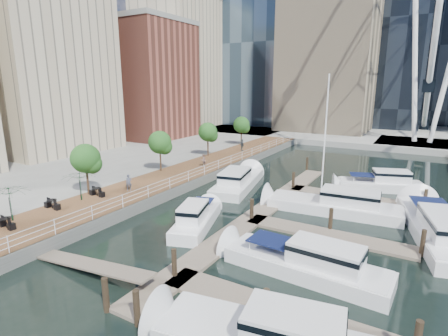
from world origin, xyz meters
TOP-DOWN VIEW (x-y plane):
  - ground at (0.00, 0.00)m, footprint 520.00×520.00m
  - boardwalk at (-9.00, 15.00)m, footprint 6.00×60.00m
  - seawall at (-6.00, 15.00)m, footprint 0.25×60.00m
  - land_inland at (-36.00, 15.00)m, footprint 48.00×90.00m
  - land_far at (0.00, 102.00)m, footprint 200.00×114.00m
  - pier at (14.00, 52.00)m, footprint 14.00×12.00m
  - railing at (-6.10, 15.00)m, footprint 0.10×60.00m
  - floating_docks at (7.97, 9.98)m, footprint 16.00×34.00m
  - midrise_condos at (-33.57, 26.82)m, footprint 19.00×67.00m
  - street_trees at (-11.40, 14.00)m, footprint 2.60×42.60m
  - cafe_tables at (-10.40, -2.00)m, footprint 2.50×13.70m
  - yacht_foreground at (9.22, 2.18)m, footprint 10.47×3.40m
  - pedestrian_near at (-9.05, 6.65)m, footprint 0.65×0.66m
  - pedestrian_mid at (-8.46, 18.34)m, footprint 0.76×0.86m
  - pedestrian_far at (-8.91, 29.47)m, footprint 1.09×0.96m
  - moored_yachts at (8.15, 11.91)m, footprint 24.26×31.57m
  - cafe_seating at (-10.71, -2.45)m, footprint 3.69×14.82m

SIDE VIEW (x-z plane):
  - ground at x=0.00m, z-range 0.00..0.00m
  - yacht_foreground at x=9.22m, z-range -1.07..1.07m
  - moored_yachts at x=8.15m, z-range -5.75..5.75m
  - floating_docks at x=7.97m, z-range -0.81..1.79m
  - boardwalk at x=-9.00m, z-range 0.00..1.00m
  - seawall at x=-6.00m, z-range 0.00..1.00m
  - land_inland at x=-36.00m, z-range 0.00..1.00m
  - land_far at x=0.00m, z-range 0.00..1.00m
  - pier at x=14.00m, z-range 0.00..1.00m
  - cafe_tables at x=-10.40m, z-range 1.00..1.74m
  - railing at x=-6.10m, z-range 1.00..2.05m
  - pedestrian_mid at x=-8.46m, z-range 1.00..2.51m
  - pedestrian_near at x=-9.05m, z-range 1.00..2.53m
  - pedestrian_far at x=-8.91m, z-range 1.00..2.76m
  - cafe_seating at x=-10.71m, z-range 0.93..3.56m
  - street_trees at x=-11.40m, z-range 1.99..6.59m
  - midrise_condos at x=-33.57m, z-range -0.58..27.42m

